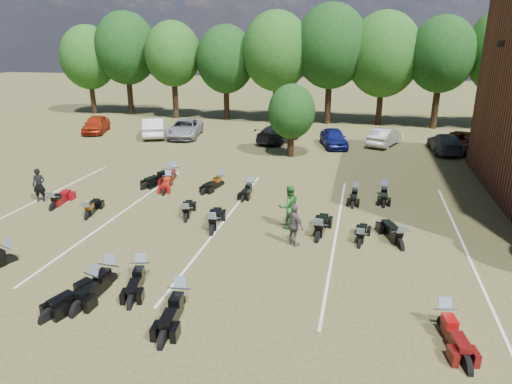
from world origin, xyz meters
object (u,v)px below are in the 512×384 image
(car_0, at_px, (96,124))
(motorcycle_14, at_px, (174,178))
(car_4, at_px, (334,138))
(person_green, at_px, (289,207))
(motorcycle_3, at_px, (142,279))
(person_grey, at_px, (294,225))
(motorcycle_0, at_px, (9,263))
(motorcycle_7, at_px, (54,209))
(person_black, at_px, (39,185))

(car_0, bearing_deg, motorcycle_14, -60.86)
(car_4, bearing_deg, car_0, 161.98)
(person_green, height_order, motorcycle_3, person_green)
(person_grey, bearing_deg, motorcycle_0, 62.38)
(person_green, distance_m, motorcycle_0, 11.00)
(person_grey, xyz_separation_m, motorcycle_7, (-11.86, 1.33, -0.86))
(motorcycle_14, bearing_deg, motorcycle_0, -103.95)
(car_4, height_order, motorcycle_14, car_4)
(person_grey, distance_m, motorcycle_0, 10.69)
(person_green, bearing_deg, car_0, -71.72)
(car_4, relative_size, person_grey, 2.33)
(car_4, bearing_deg, motorcycle_3, -118.89)
(car_4, distance_m, person_green, 16.06)
(motorcycle_3, relative_size, motorcycle_14, 0.94)
(person_black, relative_size, motorcycle_14, 0.71)
(car_4, distance_m, motorcycle_0, 23.92)
(person_black, distance_m, motorcycle_7, 1.76)
(car_0, bearing_deg, person_black, -84.85)
(motorcycle_3, relative_size, motorcycle_7, 0.99)
(car_4, xyz_separation_m, motorcycle_0, (-10.15, -21.65, -0.68))
(car_4, xyz_separation_m, person_grey, (-0.25, -17.73, 0.18))
(motorcycle_3, bearing_deg, person_green, 37.92)
(car_0, relative_size, car_4, 1.06)
(person_black, xyz_separation_m, person_green, (12.67, -0.46, 0.12))
(motorcycle_0, height_order, motorcycle_14, motorcycle_14)
(person_grey, bearing_deg, person_green, -32.94)
(person_grey, height_order, motorcycle_7, person_grey)
(car_4, relative_size, motorcycle_7, 1.76)
(car_4, relative_size, person_black, 2.37)
(person_green, height_order, person_grey, person_green)
(motorcycle_0, bearing_deg, person_green, 50.05)
(car_4, distance_m, person_grey, 17.73)
(car_4, bearing_deg, motorcycle_0, -131.26)
(car_0, xyz_separation_m, person_green, (19.58, -16.71, 0.24))
(motorcycle_0, xyz_separation_m, motorcycle_14, (1.66, 11.31, 0.00))
(car_4, relative_size, motorcycle_0, 1.69)
(person_black, height_order, motorcycle_14, person_black)
(motorcycle_0, bearing_deg, motorcycle_3, 20.01)
(car_4, bearing_deg, motorcycle_14, -145.54)
(person_black, bearing_deg, car_0, 93.15)
(motorcycle_0, bearing_deg, car_0, 133.75)
(person_green, xyz_separation_m, motorcycle_3, (-4.15, -5.54, -0.96))
(car_0, height_order, person_black, person_black)
(motorcycle_0, relative_size, motorcycle_14, 1.00)
(car_4, distance_m, motorcycle_14, 13.40)
(car_0, relative_size, motorcycle_3, 1.90)
(person_grey, relative_size, motorcycle_7, 0.75)
(motorcycle_3, bearing_deg, motorcycle_0, 165.48)
(person_black, bearing_deg, motorcycle_3, -55.06)
(car_0, bearing_deg, motorcycle_0, -83.41)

